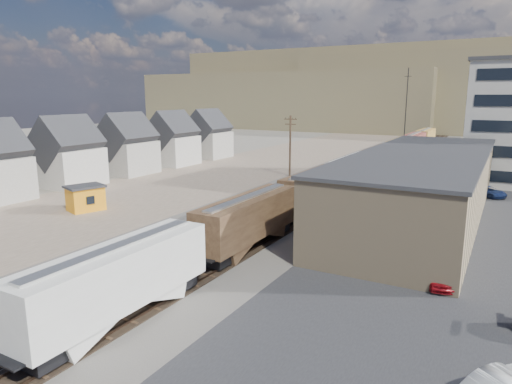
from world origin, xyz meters
The scene contains 14 objects.
ground centered at (0.00, 0.00, 0.00)m, with size 300.00×300.00×0.00m, color #6B6356.
ballast_bed centered at (0.00, 50.00, 0.03)m, with size 18.00×200.00×0.06m, color #4C4742.
dirt_yard centered at (-20.00, 40.00, 0.01)m, with size 24.00×180.00×0.03m, color brown.
asphalt_lot centered at (22.00, 35.00, 0.02)m, with size 26.00×120.00×0.04m, color #232326.
rail_tracks centered at (-0.55, 50.00, 0.11)m, with size 11.40×200.00×0.24m.
freight_train centered at (3.80, 45.01, 2.79)m, with size 3.00×119.74×4.46m.
warehouse centered at (14.98, 25.00, 3.65)m, with size 12.40×40.40×7.25m.
utility_pole_north centered at (-8.50, 42.00, 5.30)m, with size 2.20×0.32×10.00m.
radio_mast centered at (6.00, 60.00, 9.12)m, with size 1.20×0.16×18.00m.
townhouse_row centered at (-34.00, 25.00, 4.34)m, with size 8.15×68.16×10.47m.
hills_north centered at (0.17, 167.92, 14.10)m, with size 265.00×80.00×32.00m.
maintenance_shed centered at (-19.57, 9.56, 1.53)m, with size 4.30×4.88×2.99m.
parked_car_red centered at (19.52, 6.75, 0.73)m, with size 1.71×4.26×1.45m, color #9F0E16.
parked_car_blue centered at (21.10, 40.60, 0.67)m, with size 2.23×4.84×1.35m, color navy.
Camera 1 is at (22.91, -25.96, 13.17)m, focal length 32.00 mm.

